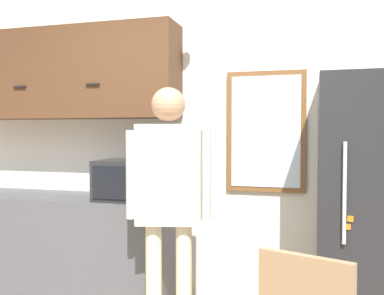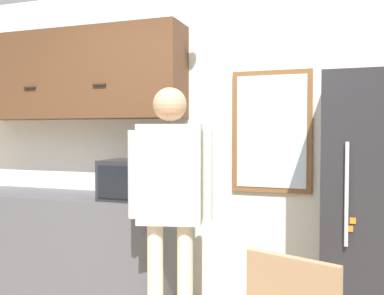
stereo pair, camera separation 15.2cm
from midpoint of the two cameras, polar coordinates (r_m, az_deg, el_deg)
name	(u,v)px [view 1 (the left image)]	position (r m, az deg, el deg)	size (l,w,h in m)	color
back_wall	(208,142)	(3.62, 0.93, 0.76)	(6.00, 0.06, 2.70)	silver
counter	(63,247)	(3.96, -17.97, -12.50)	(1.99, 0.60, 0.89)	#4C4C51
upper_cabinets	(68,74)	(3.96, -17.29, 9.28)	(1.99, 0.39, 0.77)	#51331E
microwave	(131,180)	(3.47, -9.42, -4.32)	(0.52, 0.40, 0.32)	#232326
person	(169,187)	(2.91, -4.65, -5.26)	(0.57, 0.32, 1.73)	beige
refrigerator	(370,208)	(3.18, 21.38, -7.52)	(0.69, 0.70, 1.82)	#232326
window	(266,132)	(3.49, 8.58, 2.11)	(0.63, 0.05, 0.97)	brown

